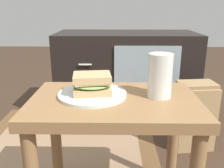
{
  "coord_description": "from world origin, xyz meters",
  "views": [
    {
      "loc": [
        0.01,
        -0.76,
        0.75
      ],
      "look_at": [
        -0.01,
        0.0,
        0.51
      ],
      "focal_mm": 39.26,
      "sensor_mm": 36.0,
      "label": 1
    }
  ],
  "objects": [
    {
      "name": "beer_glass",
      "position": [
        0.15,
        0.02,
        0.53
      ],
      "size": [
        0.08,
        0.08,
        0.15
      ],
      "color": "silver",
      "rests_on": "side_table"
    },
    {
      "name": "paper_bag",
      "position": [
        0.43,
        0.46,
        0.18
      ],
      "size": [
        0.22,
        0.17,
        0.37
      ],
      "color": "tan",
      "rests_on": "ground"
    },
    {
      "name": "area_rug",
      "position": [
        -0.28,
        0.54,
        0.0
      ],
      "size": [
        1.01,
        0.8,
        0.01
      ],
      "color": "brown",
      "rests_on": "ground"
    },
    {
      "name": "side_table",
      "position": [
        0.0,
        0.0,
        0.37
      ],
      "size": [
        0.56,
        0.36,
        0.46
      ],
      "color": "olive",
      "rests_on": "ground"
    },
    {
      "name": "sandwich_front",
      "position": [
        -0.07,
        0.03,
        0.5
      ],
      "size": [
        0.15,
        0.12,
        0.07
      ],
      "color": "tan",
      "rests_on": "plate"
    },
    {
      "name": "tv_cabinet",
      "position": [
        0.08,
        0.95,
        0.29
      ],
      "size": [
        0.96,
        0.46,
        0.58
      ],
      "color": "black",
      "rests_on": "ground"
    },
    {
      "name": "plate",
      "position": [
        -0.07,
        0.03,
        0.47
      ],
      "size": [
        0.23,
        0.23,
        0.01
      ],
      "primitive_type": "cylinder",
      "color": "silver",
      "rests_on": "side_table"
    }
  ]
}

